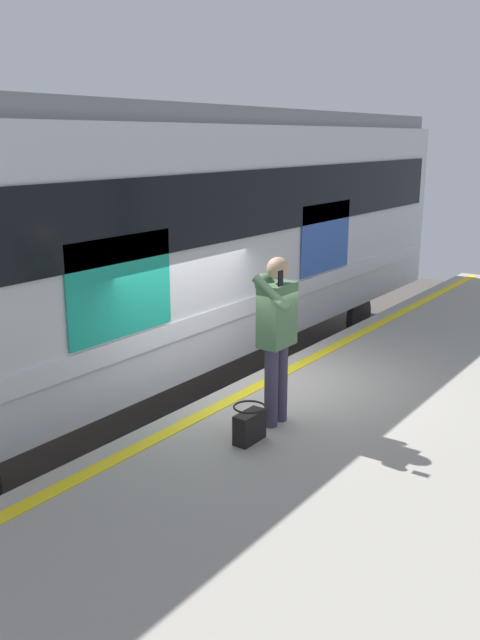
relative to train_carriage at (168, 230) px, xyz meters
The scene contains 8 objects.
ground_plane 3.61m from the train_carriage, 61.38° to the left, with size 24.76×24.76×0.00m, color #4C4742.
platform 5.11m from the train_carriage, 75.43° to the left, with size 16.51×4.73×1.12m, color #9E998E.
safety_line 3.12m from the train_carriage, 64.42° to the left, with size 16.18×0.16×0.01m, color yellow.
track_rail_near 2.91m from the train_carriage, 31.27° to the left, with size 21.46×0.08×0.16m, color slate.
track_rail_far 2.92m from the train_carriage, 31.66° to the right, with size 21.46×0.08×0.16m, color slate.
train_carriage is the anchor object (origin of this frame).
passenger 3.76m from the train_carriage, 58.57° to the left, with size 0.57×0.55×1.74m.
handbag 4.28m from the train_carriage, 52.60° to the left, with size 0.35×0.32×0.37m.
Camera 1 is at (6.16, 4.52, 3.99)m, focal length 37.48 mm.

